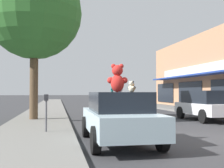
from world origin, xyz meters
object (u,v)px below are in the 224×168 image
(teddy_bear_white, at_px, (120,88))
(teddy_bear_teal, at_px, (112,88))
(parked_car_far_center, at_px, (206,104))
(parking_meter, at_px, (46,108))
(teddy_bear_brown, at_px, (133,88))
(street_tree, at_px, (34,12))
(teddy_bear_giant, at_px, (117,78))
(teddy_bear_cream, at_px, (131,87))
(plush_art_car, at_px, (119,116))
(teddy_bear_black, at_px, (132,87))

(teddy_bear_white, distance_m, teddy_bear_teal, 0.54)
(parked_car_far_center, distance_m, parking_meter, 8.81)
(teddy_bear_white, relative_size, teddy_bear_teal, 1.10)
(teddy_bear_brown, relative_size, parking_meter, 0.18)
(teddy_bear_brown, height_order, street_tree, street_tree)
(teddy_bear_giant, bearing_deg, teddy_bear_teal, -76.68)
(teddy_bear_cream, bearing_deg, teddy_bear_teal, -21.43)
(teddy_bear_white, height_order, street_tree, street_tree)
(parking_meter, bearing_deg, teddy_bear_white, -30.80)
(street_tree, bearing_deg, teddy_bear_giant, -65.50)
(teddy_bear_cream, xyz_separation_m, parking_meter, (-2.30, 2.63, -0.68))
(plush_art_car, bearing_deg, teddy_bear_black, -11.23)
(teddy_bear_white, height_order, teddy_bear_cream, teddy_bear_cream)
(plush_art_car, distance_m, teddy_bear_teal, 1.28)
(teddy_bear_black, bearing_deg, teddy_bear_teal, -51.12)
(street_tree, bearing_deg, teddy_bear_brown, -64.84)
(teddy_bear_teal, height_order, street_tree, street_tree)
(teddy_bear_brown, xyz_separation_m, teddy_bear_black, (0.06, 0.32, 0.05))
(plush_art_car, xyz_separation_m, teddy_bear_black, (0.38, -0.08, 0.86))
(teddy_bear_black, relative_size, street_tree, 0.04)
(street_tree, distance_m, parking_meter, 6.57)
(teddy_bear_giant, bearing_deg, street_tree, -51.52)
(teddy_bear_giant, xyz_separation_m, teddy_bear_black, (0.39, -0.18, -0.25))
(plush_art_car, relative_size, teddy_bear_brown, 18.17)
(teddy_bear_teal, height_order, parking_meter, teddy_bear_teal)
(teddy_bear_brown, height_order, parked_car_far_center, teddy_bear_brown)
(teddy_bear_white, distance_m, parking_meter, 2.75)
(parked_car_far_center, bearing_deg, teddy_bear_teal, -142.58)
(plush_art_car, relative_size, teddy_bear_giant, 5.07)
(plush_art_car, distance_m, teddy_bear_brown, 0.96)
(teddy_bear_white, bearing_deg, street_tree, -94.40)
(teddy_bear_giant, xyz_separation_m, teddy_bear_cream, (0.18, -0.90, -0.26))
(teddy_bear_giant, distance_m, teddy_bear_cream, 0.96)
(plush_art_car, height_order, teddy_bear_cream, teddy_bear_cream)
(teddy_bear_giant, bearing_deg, teddy_bear_white, -101.94)
(teddy_bear_white, distance_m, teddy_bear_cream, 1.26)
(teddy_bear_white, distance_m, teddy_bear_black, 0.58)
(plush_art_car, xyz_separation_m, parked_car_far_center, (5.88, 5.48, 0.06))
(teddy_bear_brown, distance_m, teddy_bear_cream, 0.42)
(plush_art_car, distance_m, parking_meter, 2.81)
(plush_art_car, bearing_deg, parked_car_far_center, 43.45)
(parked_car_far_center, xyz_separation_m, street_tree, (-8.80, 1.01, 4.66))
(teddy_bear_giant, relative_size, teddy_bear_teal, 3.22)
(teddy_bear_brown, relative_size, street_tree, 0.03)
(teddy_bear_giant, relative_size, street_tree, 0.11)
(teddy_bear_cream, xyz_separation_m, parked_car_far_center, (5.72, 6.28, -0.78))
(teddy_bear_white, relative_size, parked_car_far_center, 0.07)
(teddy_bear_brown, height_order, teddy_bear_black, teddy_bear_black)
(plush_art_car, relative_size, street_tree, 0.55)
(parking_meter, bearing_deg, street_tree, 99.63)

